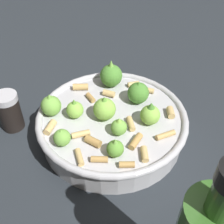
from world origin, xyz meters
name	(u,v)px	position (x,y,z in m)	size (l,w,h in m)	color
ground_plane	(112,135)	(0.00, 0.00, 0.00)	(2.40, 2.40, 0.00)	#23282D
cooking_pan	(112,122)	(0.00, 0.00, 0.03)	(0.27, 0.27, 0.11)	#B7B7BC
pepper_shaker	(9,111)	(0.07, 0.18, 0.04)	(0.04, 0.04, 0.08)	black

